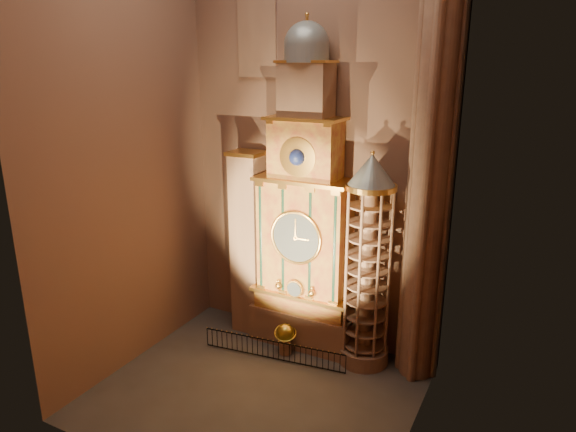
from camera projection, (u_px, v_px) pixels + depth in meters
The scene contains 11 objects.
floor at pixel (257, 391), 23.76m from camera, with size 14.00×14.00×0.00m, color #383330.
wall_back at pixel (314, 138), 25.72m from camera, with size 22.00×22.00×0.00m, color brown.
wall_left at pixel (123, 144), 23.72m from camera, with size 22.00×22.00×0.00m, color brown.
wall_right at pixel (427, 172), 17.53m from camera, with size 22.00×22.00×0.00m, color brown.
astronomical_clock at pixel (305, 225), 26.08m from camera, with size 5.60×2.41×16.70m.
portrait_tower at pixel (249, 243), 28.03m from camera, with size 1.80×1.60×10.20m.
stair_turret at pixel (367, 265), 24.71m from camera, with size 2.50×2.50×10.80m.
gothic_pier at pixel (433, 149), 22.18m from camera, with size 2.04×2.04×22.00m.
stained_glass_window at pixel (257, 23), 25.50m from camera, with size 2.20×0.14×5.20m.
celestial_globe at pixel (285, 336), 26.58m from camera, with size 1.48×1.45×1.67m.
iron_railing at pixel (273, 350), 26.12m from camera, with size 7.54×0.98×1.03m.
Camera 1 is at (10.72, -17.48, 14.56)m, focal length 32.00 mm.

